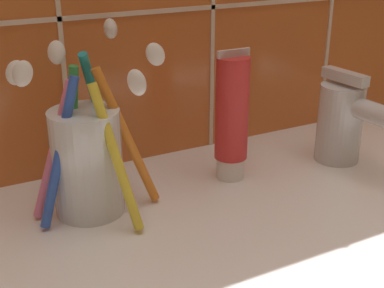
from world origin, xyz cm
name	(u,v)px	position (x,y,z in cm)	size (l,w,h in cm)	color
sink_counter	(282,216)	(0.00, 0.00, 1.00)	(71.81, 36.29, 2.00)	white
toothbrush_cup	(87,155)	(-16.99, 8.39, 7.95)	(14.60, 15.41, 17.75)	silver
toothpaste_tube	(232,117)	(-0.97, 8.39, 9.14)	(3.76, 3.58, 14.40)	white
sink_faucet	(346,120)	(12.94, 5.82, 7.20)	(5.20, 12.04, 10.81)	silver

